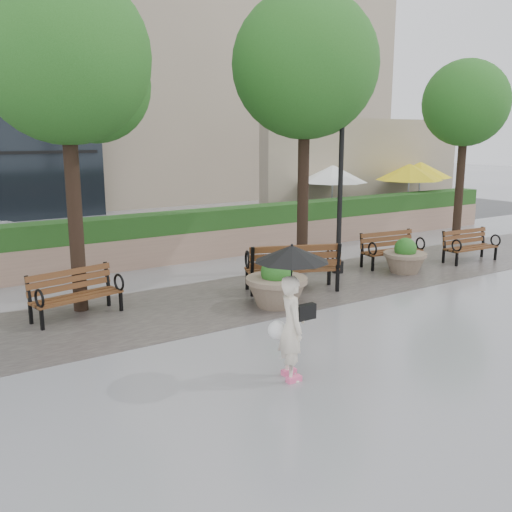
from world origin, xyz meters
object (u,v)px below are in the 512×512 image
bench_1 (77,304)px  planter_left (277,287)px  planter_right (405,259)px  bench_4 (470,253)px  lamppost (340,201)px  bench_3 (391,256)px  bench_2 (292,277)px  pedestrian (291,299)px

bench_1 → planter_left: bearing=-33.8°
planter_left → planter_right: (4.33, 0.58, -0.06)m
bench_4 → planter_right: planter_right is taller
bench_4 → planter_right: bearing=-178.3°
bench_4 → lamppost: 4.27m
bench_3 → bench_1: bearing=-175.1°
bench_4 → lamppost: size_ratio=0.40×
bench_2 → planter_left: 1.23m
bench_3 → planter_left: size_ratio=1.39×
bench_3 → pedestrian: (-6.38, -4.20, 0.90)m
planter_left → bench_2: bearing=38.6°
bench_2 → lamppost: (1.96, 0.72, 1.49)m
bench_4 → bench_1: bearing=178.2°
bench_4 → pedestrian: 9.28m
lamppost → pedestrian: lamppost is taller
bench_4 → planter_left: planter_left is taller
bench_1 → planter_right: (7.91, -0.89, 0.08)m
bench_4 → planter_left: 6.80m
planter_left → pedestrian: 3.51m
bench_1 → bench_2: bearing=-20.4°
bench_2 → bench_3: bearing=-150.7°
lamppost → bench_4: bearing=-14.3°
bench_2 → planter_left: (-0.96, -0.76, 0.08)m
bench_4 → lamppost: bearing=169.2°
pedestrian → bench_2: bearing=-16.6°
bench_3 → lamppost: (-1.66, 0.20, 1.54)m
planter_left → lamppost: size_ratio=0.30×
bench_1 → pedestrian: bearing=-79.4°
pedestrian → planter_right: bearing=-40.1°
bench_3 → pedestrian: size_ratio=0.90×
bench_1 → bench_4: bearing=-16.9°
bench_2 → bench_4: size_ratio=1.31×
planter_left → pedestrian: size_ratio=0.65×
bench_1 → bench_3: 8.17m
bench_4 → bench_2: bearing=-179.1°
bench_1 → planter_right: bench_1 is taller
planter_left → lamppost: (2.92, 1.48, 1.40)m
bench_1 → bench_4: size_ratio=1.08×
planter_right → lamppost: 2.22m
bench_1 → lamppost: (6.51, 0.01, 1.54)m
bench_3 → bench_4: size_ratio=1.05×
bench_1 → planter_left: 3.88m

